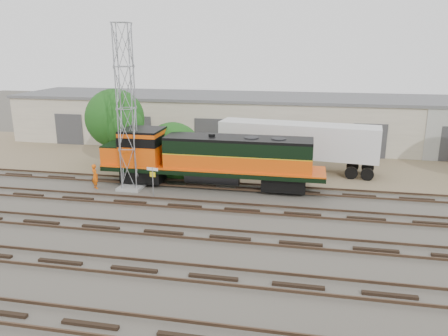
% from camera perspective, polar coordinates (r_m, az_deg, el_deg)
% --- Properties ---
extents(ground, '(140.00, 140.00, 0.00)m').
position_cam_1_polar(ground, '(28.08, 1.91, -6.70)').
color(ground, '#47423A').
rests_on(ground, ground).
extents(dirt_strip, '(80.00, 16.00, 0.02)m').
position_cam_1_polar(dirt_strip, '(42.21, 5.18, 1.00)').
color(dirt_strip, '#726047').
rests_on(dirt_strip, ground).
extents(tracks, '(80.00, 20.40, 0.28)m').
position_cam_1_polar(tracks, '(25.34, 0.81, -9.08)').
color(tracks, black).
rests_on(tracks, ground).
extents(warehouse, '(58.40, 10.40, 5.30)m').
position_cam_1_polar(warehouse, '(49.43, 6.30, 6.28)').
color(warehouse, beige).
rests_on(warehouse, ground).
extents(locomotive, '(17.26, 3.03, 4.15)m').
position_cam_1_polar(locomotive, '(33.54, -2.09, 1.35)').
color(locomotive, black).
rests_on(locomotive, tracks).
extents(signal_tower, '(1.81, 1.81, 12.25)m').
position_cam_1_polar(signal_tower, '(33.27, -12.61, 7.18)').
color(signal_tower, gray).
rests_on(signal_tower, ground).
extents(sign_post, '(0.90, 0.21, 2.21)m').
position_cam_1_polar(sign_post, '(32.15, -9.30, -1.03)').
color(sign_post, gray).
rests_on(sign_post, ground).
extents(worker, '(0.84, 0.80, 1.93)m').
position_cam_1_polar(worker, '(35.08, -16.49, -1.05)').
color(worker, '#E55B0C').
rests_on(worker, ground).
extents(semi_trailer, '(13.92, 4.47, 4.21)m').
position_cam_1_polar(semi_trailer, '(38.55, 10.06, 3.43)').
color(semi_trailer, silver).
rests_on(semi_trailer, ground).
extents(tree_west, '(5.60, 5.33, 6.98)m').
position_cam_1_polar(tree_west, '(40.89, -13.81, 6.09)').
color(tree_west, '#382619').
rests_on(tree_west, ground).
extents(tree_mid, '(5.11, 4.87, 4.87)m').
position_cam_1_polar(tree_mid, '(36.64, -6.39, 1.93)').
color(tree_mid, '#382619').
rests_on(tree_mid, ground).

